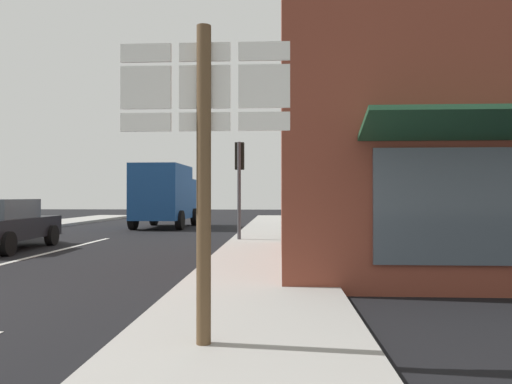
# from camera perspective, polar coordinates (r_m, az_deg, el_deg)

# --- Properties ---
(ground_plane) EXTENTS (80.00, 80.00, 0.00)m
(ground_plane) POSITION_cam_1_polar(r_m,az_deg,el_deg) (16.55, -19.67, -5.86)
(ground_plane) COLOR black
(sidewalk_right) EXTENTS (2.59, 44.00, 0.14)m
(sidewalk_right) POSITION_cam_1_polar(r_m,az_deg,el_deg) (13.30, 1.36, -6.91)
(sidewalk_right) COLOR #9E9B96
(sidewalk_right) RESTS_ON ground
(lane_centre_stripe) EXTENTS (0.16, 12.00, 0.01)m
(lane_centre_stripe) POSITION_cam_1_polar(r_m,az_deg,el_deg) (12.97, -26.53, -7.31)
(lane_centre_stripe) COLOR silver
(lane_centre_stripe) RESTS_ON ground
(brick_storefront_right) EXTENTS (9.36, 8.22, 7.93)m
(brick_storefront_right) POSITION_cam_1_polar(r_m,az_deg,el_deg) (12.28, 25.88, 10.88)
(brick_storefront_right) COLOR brown
(brick_storefront_right) RESTS_ON ground
(sedan_far) EXTENTS (2.14, 4.29, 1.47)m
(sedan_far) POSITION_cam_1_polar(r_m,az_deg,el_deg) (15.52, -28.21, -3.38)
(sedan_far) COLOR black
(sedan_far) RESTS_ON ground
(delivery_truck) EXTENTS (2.56, 5.04, 3.05)m
(delivery_truck) POSITION_cam_1_polar(r_m,az_deg,el_deg) (23.93, -10.81, -0.26)
(delivery_truck) COLOR #19478C
(delivery_truck) RESTS_ON ground
(route_sign_post) EXTENTS (1.66, 0.14, 3.20)m
(route_sign_post) POSITION_cam_1_polar(r_m,az_deg,el_deg) (4.66, -6.21, 5.02)
(route_sign_post) COLOR brown
(route_sign_post) RESTS_ON ground
(traffic_light_near_right) EXTENTS (0.30, 0.49, 3.34)m
(traffic_light_near_right) POSITION_cam_1_polar(r_m,az_deg,el_deg) (15.87, -1.98, 2.81)
(traffic_light_near_right) COLOR #47474C
(traffic_light_near_right) RESTS_ON ground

